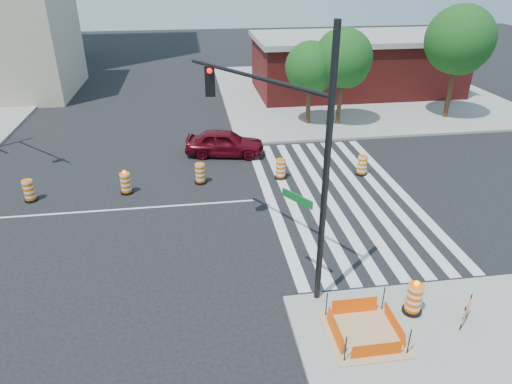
% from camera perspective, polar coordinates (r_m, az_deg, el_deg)
% --- Properties ---
extents(ground, '(120.00, 120.00, 0.00)m').
position_cam_1_polar(ground, '(21.35, -19.32, -2.27)').
color(ground, black).
rests_on(ground, ground).
extents(sidewalk_ne, '(22.00, 22.00, 0.15)m').
position_cam_1_polar(sidewalk_ne, '(40.07, 11.99, 12.20)').
color(sidewalk_ne, gray).
rests_on(sidewalk_ne, ground).
extents(crosswalk_east, '(6.75, 13.50, 0.01)m').
position_cam_1_polar(crosswalk_east, '(21.88, 9.93, -0.32)').
color(crosswalk_east, silver).
rests_on(crosswalk_east, ground).
extents(lane_centerline, '(14.00, 0.12, 0.01)m').
position_cam_1_polar(lane_centerline, '(21.35, -19.32, -2.26)').
color(lane_centerline, silver).
rests_on(lane_centerline, ground).
extents(excavation_pit, '(2.20, 2.20, 0.90)m').
position_cam_1_polar(excavation_pit, '(14.23, 13.37, -16.70)').
color(excavation_pit, tan).
rests_on(excavation_pit, ground).
extents(brick_storefront, '(16.50, 8.50, 4.60)m').
position_cam_1_polar(brick_storefront, '(39.58, 12.31, 15.33)').
color(brick_storefront, maroon).
rests_on(brick_storefront, ground).
extents(red_coupe, '(4.63, 2.56, 1.49)m').
position_cam_1_polar(red_coupe, '(25.84, -3.93, 6.18)').
color(red_coupe, '#520711').
rests_on(red_coupe, ground).
extents(signal_pole_se, '(3.60, 5.47, 8.48)m').
position_cam_1_polar(signal_pole_se, '(13.82, 3.35, 7.08)').
color(signal_pole_se, black).
rests_on(signal_pole_se, ground).
extents(pit_drum, '(0.60, 0.60, 1.18)m').
position_cam_1_polar(pit_drum, '(15.10, 19.13, -12.56)').
color(pit_drum, black).
rests_on(pit_drum, ground).
extents(barricade, '(0.56, 0.56, 0.89)m').
position_cam_1_polar(barricade, '(15.24, 24.79, -13.34)').
color(barricade, '#FF6305').
rests_on(barricade, ground).
extents(tree_north_c, '(3.27, 3.22, 5.47)m').
position_cam_1_polar(tree_north_c, '(30.32, 6.86, 14.93)').
color(tree_north_c, '#382314').
rests_on(tree_north_c, ground).
extents(tree_north_d, '(3.70, 3.70, 6.28)m').
position_cam_1_polar(tree_north_d, '(30.41, 10.85, 15.75)').
color(tree_north_d, '#382314').
rests_on(tree_north_d, ground).
extents(tree_north_e, '(4.42, 4.42, 7.52)m').
position_cam_1_polar(tree_north_e, '(33.97, 24.07, 16.57)').
color(tree_north_e, '#382314').
rests_on(tree_north_e, ground).
extents(median_drum_2, '(0.60, 0.60, 1.02)m').
position_cam_1_polar(median_drum_2, '(23.26, -26.48, 0.09)').
color(median_drum_2, black).
rests_on(median_drum_2, ground).
extents(median_drum_3, '(0.60, 0.60, 1.18)m').
position_cam_1_polar(median_drum_3, '(22.37, -15.96, 1.01)').
color(median_drum_3, black).
rests_on(median_drum_3, ground).
extents(median_drum_4, '(0.60, 0.60, 1.02)m').
position_cam_1_polar(median_drum_4, '(22.68, -6.99, 2.25)').
color(median_drum_4, black).
rests_on(median_drum_4, ground).
extents(median_drum_5, '(0.60, 0.60, 1.02)m').
position_cam_1_polar(median_drum_5, '(23.04, 3.09, 2.83)').
color(median_drum_5, black).
rests_on(median_drum_5, ground).
extents(median_drum_6, '(0.60, 0.60, 1.02)m').
position_cam_1_polar(median_drum_6, '(24.06, 13.11, 3.21)').
color(median_drum_6, black).
rests_on(median_drum_6, ground).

